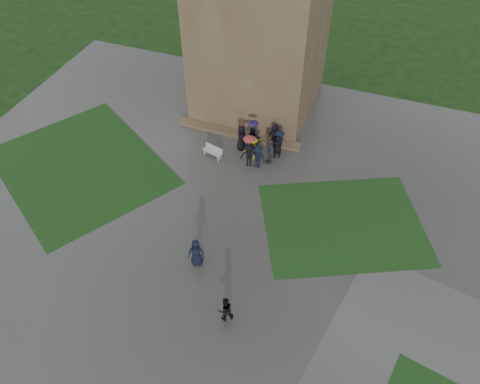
% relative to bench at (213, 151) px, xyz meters
% --- Properties ---
extents(ground, '(120.00, 120.00, 0.00)m').
position_rel_bench_xyz_m(ground, '(0.80, -7.91, -0.43)').
color(ground, black).
extents(plaza, '(34.00, 34.00, 0.02)m').
position_rel_bench_xyz_m(plaza, '(0.80, -5.91, -0.42)').
color(plaza, '#3A3A37').
rests_on(plaza, ground).
extents(lawn_inset_left, '(14.10, 13.46, 0.01)m').
position_rel_bench_xyz_m(lawn_inset_left, '(-7.70, -3.91, -0.41)').
color(lawn_inset_left, '#143512').
rests_on(lawn_inset_left, plaza).
extents(lawn_inset_right, '(11.12, 10.15, 0.01)m').
position_rel_bench_xyz_m(lawn_inset_right, '(9.30, -2.91, -0.41)').
color(lawn_inset_right, '#143512').
rests_on(lawn_inset_right, plaza).
extents(tower_plinth, '(9.00, 0.80, 0.22)m').
position_rel_bench_xyz_m(tower_plinth, '(0.80, 2.69, -0.30)').
color(tower_plinth, brown).
rests_on(tower_plinth, plaza).
extents(bench, '(1.44, 0.77, 0.80)m').
position_rel_bench_xyz_m(bench, '(0.00, 0.00, 0.00)').
color(bench, '#B8B8B3').
rests_on(bench, plaza).
extents(visitor_cluster, '(3.42, 3.24, 2.50)m').
position_rel_bench_xyz_m(visitor_cluster, '(2.89, 1.06, 0.69)').
color(visitor_cluster, black).
rests_on(visitor_cluster, plaza).
extents(pedestrian_mid, '(1.00, 0.82, 1.78)m').
position_rel_bench_xyz_m(pedestrian_mid, '(2.51, -8.33, 0.48)').
color(pedestrian_mid, black).
rests_on(pedestrian_mid, plaza).
extents(pedestrian_near, '(0.87, 0.81, 1.57)m').
position_rel_bench_xyz_m(pedestrian_near, '(5.12, -10.86, 0.38)').
color(pedestrian_near, black).
rests_on(pedestrian_near, plaza).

